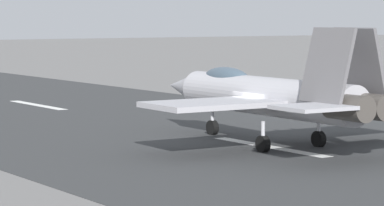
# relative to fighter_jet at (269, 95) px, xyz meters

# --- Properties ---
(ground_plane) EXTENTS (400.00, 400.00, 0.00)m
(ground_plane) POSITION_rel_fighter_jet_xyz_m (0.40, 0.32, -2.38)
(ground_plane) COLOR slate
(runway_strip) EXTENTS (240.00, 26.00, 0.02)m
(runway_strip) POSITION_rel_fighter_jet_xyz_m (0.39, 0.32, -2.37)
(runway_strip) COLOR #343536
(runway_strip) RESTS_ON ground
(fighter_jet) EXTENTS (16.42, 13.34, 5.58)m
(fighter_jet) POSITION_rel_fighter_jet_xyz_m (0.00, 0.00, 0.00)
(fighter_jet) COLOR #AAA9B0
(fighter_jet) RESTS_ON ground
(marker_cone_mid) EXTENTS (0.44, 0.44, 0.55)m
(marker_cone_mid) POSITION_rel_fighter_jet_xyz_m (7.47, -11.23, -2.11)
(marker_cone_mid) COLOR orange
(marker_cone_mid) RESTS_ON ground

